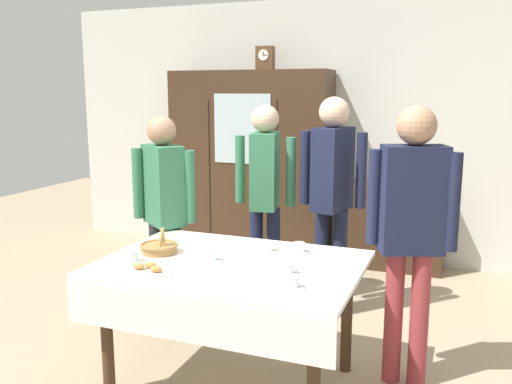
% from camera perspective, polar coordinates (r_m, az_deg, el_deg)
% --- Properties ---
extents(ground_plane, '(12.00, 12.00, 0.00)m').
position_cam_1_polar(ground_plane, '(3.72, -1.17, -17.80)').
color(ground_plane, tan).
rests_on(ground_plane, ground).
extents(back_wall, '(6.40, 0.10, 2.70)m').
position_cam_1_polar(back_wall, '(5.83, 8.80, 6.35)').
color(back_wall, silver).
rests_on(back_wall, ground).
extents(dining_table, '(1.51, 1.08, 0.77)m').
position_cam_1_polar(dining_table, '(3.25, -2.81, -9.27)').
color(dining_table, '#3D2819').
rests_on(dining_table, ground).
extents(wall_cabinet, '(1.72, 0.46, 1.97)m').
position_cam_1_polar(wall_cabinet, '(5.85, -0.59, 2.91)').
color(wall_cabinet, '#3D2819').
rests_on(wall_cabinet, ground).
extents(mantel_clock, '(0.18, 0.11, 0.24)m').
position_cam_1_polar(mantel_clock, '(5.74, 0.97, 13.84)').
color(mantel_clock, brown).
rests_on(mantel_clock, wall_cabinet).
extents(bookshelf_low, '(1.00, 0.35, 0.85)m').
position_cam_1_polar(bookshelf_low, '(5.63, 14.05, -3.55)').
color(bookshelf_low, '#3D2819').
rests_on(bookshelf_low, ground).
extents(book_stack, '(0.17, 0.20, 0.12)m').
position_cam_1_polar(book_stack, '(5.54, 14.28, 1.28)').
color(book_stack, '#99332D').
rests_on(book_stack, bookshelf_low).
extents(tea_cup_near_left, '(0.13, 0.13, 0.06)m').
position_cam_1_polar(tea_cup_near_left, '(2.83, 3.77, -9.48)').
color(tea_cup_near_left, white).
rests_on(tea_cup_near_left, dining_table).
extents(tea_cup_mid_right, '(0.13, 0.13, 0.06)m').
position_cam_1_polar(tea_cup_mid_right, '(3.27, -4.74, -6.70)').
color(tea_cup_mid_right, silver).
rests_on(tea_cup_mid_right, dining_table).
extents(tea_cup_near_right, '(0.13, 0.13, 0.06)m').
position_cam_1_polar(tea_cup_near_right, '(3.04, 3.28, -8.03)').
color(tea_cup_near_right, silver).
rests_on(tea_cup_near_right, dining_table).
extents(tea_cup_center, '(0.13, 0.13, 0.06)m').
position_cam_1_polar(tea_cup_center, '(3.44, 1.20, -5.81)').
color(tea_cup_center, silver).
rests_on(tea_cup_center, dining_table).
extents(tea_cup_mid_left, '(0.13, 0.13, 0.06)m').
position_cam_1_polar(tea_cup_mid_left, '(3.43, 4.53, -5.87)').
color(tea_cup_mid_left, white).
rests_on(tea_cup_mid_left, dining_table).
extents(tea_cup_back_edge, '(0.13, 0.13, 0.06)m').
position_cam_1_polar(tea_cup_back_edge, '(3.31, -12.82, -6.71)').
color(tea_cup_back_edge, silver).
rests_on(tea_cup_back_edge, dining_table).
extents(bread_basket, '(0.24, 0.24, 0.16)m').
position_cam_1_polar(bread_basket, '(3.46, -10.11, -5.73)').
color(bread_basket, '#9E7542').
rests_on(bread_basket, dining_table).
extents(pastry_plate, '(0.28, 0.28, 0.05)m').
position_cam_1_polar(pastry_plate, '(3.11, -11.36, -8.08)').
color(pastry_plate, white).
rests_on(pastry_plate, dining_table).
extents(spoon_mid_left, '(0.12, 0.02, 0.01)m').
position_cam_1_polar(spoon_mid_left, '(3.36, -1.09, -6.59)').
color(spoon_mid_left, silver).
rests_on(spoon_mid_left, dining_table).
extents(spoon_near_right, '(0.12, 0.02, 0.01)m').
position_cam_1_polar(spoon_near_right, '(3.25, 2.21, -7.22)').
color(spoon_near_right, silver).
rests_on(spoon_near_right, dining_table).
extents(person_beside_shelf, '(0.52, 0.32, 1.69)m').
position_cam_1_polar(person_beside_shelf, '(3.30, 15.97, -2.75)').
color(person_beside_shelf, '#933338').
rests_on(person_beside_shelf, ground).
extents(person_near_right_end, '(0.52, 0.38, 1.59)m').
position_cam_1_polar(person_near_right_end, '(4.10, -9.63, -0.90)').
color(person_near_right_end, '#232328').
rests_on(person_near_right_end, ground).
extents(person_behind_table_left, '(0.52, 0.40, 1.72)m').
position_cam_1_polar(person_behind_table_left, '(4.25, 7.99, 0.83)').
color(person_behind_table_left, '#191E38').
rests_on(person_behind_table_left, ground).
extents(person_by_cabinet, '(0.52, 0.39, 1.66)m').
position_cam_1_polar(person_by_cabinet, '(4.44, 0.95, 0.75)').
color(person_by_cabinet, '#191E38').
rests_on(person_by_cabinet, ground).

